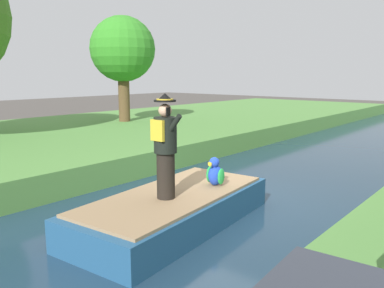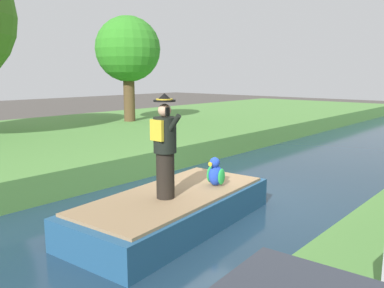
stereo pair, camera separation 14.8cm
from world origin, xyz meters
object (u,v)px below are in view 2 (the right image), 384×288
object	(u,v)px
person_pirate	(165,147)
parrot_plush	(216,173)
tree_slender	(128,50)
boat	(173,209)

from	to	relation	value
person_pirate	parrot_plush	world-z (taller)	person_pirate
parrot_plush	tree_slender	xyz separation A→B (m)	(-9.37, 5.60, 2.98)
person_pirate	parrot_plush	distance (m)	1.40
boat	parrot_plush	distance (m)	1.11
person_pirate	parrot_plush	xyz separation A→B (m)	(0.17, 1.21, -0.68)
boat	person_pirate	bearing A→B (deg)	-72.83
parrot_plush	tree_slender	size ratio (longest dim) A/B	0.12
parrot_plush	tree_slender	distance (m)	11.32
person_pirate	parrot_plush	bearing A→B (deg)	81.18
boat	parrot_plush	world-z (taller)	parrot_plush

